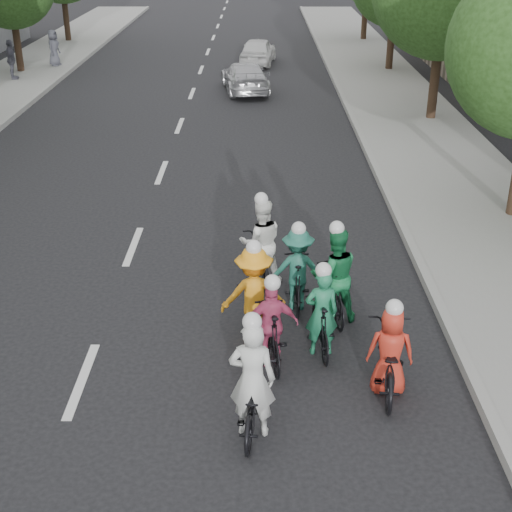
{
  "coord_description": "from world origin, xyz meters",
  "views": [
    {
      "loc": [
        2.75,
        -9.17,
        6.52
      ],
      "look_at": [
        2.7,
        2.41,
        1.0
      ],
      "focal_mm": 50.0,
      "sensor_mm": 36.0,
      "label": 1
    }
  ],
  "objects_px": {
    "cyclist_4": "(389,357)",
    "cyclist_5": "(321,320)",
    "follow_car_trail": "(258,51)",
    "cyclist_0": "(252,393)",
    "cyclist_1": "(334,282)",
    "spectator_2": "(54,48)",
    "cyclist_2": "(254,302)",
    "spectator_1": "(11,60)",
    "cyclist_3": "(272,330)",
    "cyclist_7": "(297,274)",
    "cyclist_6": "(261,251)",
    "follow_car_lead": "(245,77)"
  },
  "relations": [
    {
      "from": "cyclist_5",
      "to": "cyclist_4",
      "type": "bearing_deg",
      "value": 126.04
    },
    {
      "from": "cyclist_4",
      "to": "follow_car_trail",
      "type": "xyz_separation_m",
      "value": [
        -2.01,
        26.63,
        0.08
      ]
    },
    {
      "from": "cyclist_1",
      "to": "follow_car_trail",
      "type": "xyz_separation_m",
      "value": [
        -1.38,
        24.5,
        -0.08
      ]
    },
    {
      "from": "cyclist_2",
      "to": "cyclist_6",
      "type": "relative_size",
      "value": 0.98
    },
    {
      "from": "cyclist_3",
      "to": "cyclist_5",
      "type": "xyz_separation_m",
      "value": [
        0.81,
        0.33,
        -0.02
      ]
    },
    {
      "from": "spectator_2",
      "to": "cyclist_2",
      "type": "bearing_deg",
      "value": -146.43
    },
    {
      "from": "cyclist_1",
      "to": "cyclist_3",
      "type": "xyz_separation_m",
      "value": [
        -1.11,
        -1.4,
        -0.13
      ]
    },
    {
      "from": "follow_car_lead",
      "to": "follow_car_trail",
      "type": "distance_m",
      "value": 6.1
    },
    {
      "from": "cyclist_4",
      "to": "cyclist_1",
      "type": "bearing_deg",
      "value": -66.22
    },
    {
      "from": "follow_car_lead",
      "to": "spectator_2",
      "type": "bearing_deg",
      "value": -36.58
    },
    {
      "from": "cyclist_0",
      "to": "cyclist_3",
      "type": "distance_m",
      "value": 1.72
    },
    {
      "from": "cyclist_5",
      "to": "spectator_1",
      "type": "bearing_deg",
      "value": -66.57
    },
    {
      "from": "cyclist_2",
      "to": "cyclist_4",
      "type": "distance_m",
      "value": 2.49
    },
    {
      "from": "cyclist_4",
      "to": "cyclist_6",
      "type": "relative_size",
      "value": 1.01
    },
    {
      "from": "cyclist_1",
      "to": "spectator_1",
      "type": "bearing_deg",
      "value": -67.54
    },
    {
      "from": "follow_car_lead",
      "to": "spectator_1",
      "type": "relative_size",
      "value": 2.47
    },
    {
      "from": "cyclist_0",
      "to": "follow_car_trail",
      "type": "xyz_separation_m",
      "value": [
        0.02,
        27.59,
        0.02
      ]
    },
    {
      "from": "cyclist_0",
      "to": "spectator_1",
      "type": "height_order",
      "value": "cyclist_0"
    },
    {
      "from": "cyclist_3",
      "to": "spectator_1",
      "type": "bearing_deg",
      "value": -70.96
    },
    {
      "from": "cyclist_6",
      "to": "follow_car_lead",
      "type": "bearing_deg",
      "value": -96.41
    },
    {
      "from": "cyclist_0",
      "to": "cyclist_1",
      "type": "distance_m",
      "value": 3.4
    },
    {
      "from": "spectator_1",
      "to": "follow_car_lead",
      "type": "bearing_deg",
      "value": -111.49
    },
    {
      "from": "cyclist_7",
      "to": "follow_car_lead",
      "type": "distance_m",
      "value": 18.05
    },
    {
      "from": "cyclist_4",
      "to": "cyclist_5",
      "type": "height_order",
      "value": "cyclist_5"
    },
    {
      "from": "cyclist_2",
      "to": "follow_car_lead",
      "type": "distance_m",
      "value": 19.13
    },
    {
      "from": "spectator_2",
      "to": "cyclist_7",
      "type": "bearing_deg",
      "value": -143.83
    },
    {
      "from": "cyclist_5",
      "to": "cyclist_7",
      "type": "relative_size",
      "value": 0.97
    },
    {
      "from": "cyclist_0",
      "to": "cyclist_2",
      "type": "height_order",
      "value": "cyclist_0"
    },
    {
      "from": "cyclist_2",
      "to": "spectator_2",
      "type": "bearing_deg",
      "value": -72.64
    },
    {
      "from": "cyclist_0",
      "to": "cyclist_2",
      "type": "distance_m",
      "value": 2.39
    },
    {
      "from": "cyclist_5",
      "to": "cyclist_7",
      "type": "bearing_deg",
      "value": -83.44
    },
    {
      "from": "cyclist_2",
      "to": "cyclist_5",
      "type": "relative_size",
      "value": 1.13
    },
    {
      "from": "cyclist_1",
      "to": "spectator_1",
      "type": "distance_m",
      "value": 23.45
    },
    {
      "from": "cyclist_3",
      "to": "cyclist_7",
      "type": "xyz_separation_m",
      "value": [
        0.49,
        1.82,
        0.07
      ]
    },
    {
      "from": "cyclist_7",
      "to": "spectator_1",
      "type": "height_order",
      "value": "spectator_1"
    },
    {
      "from": "cyclist_4",
      "to": "spectator_1",
      "type": "bearing_deg",
      "value": -53.18
    },
    {
      "from": "follow_car_lead",
      "to": "spectator_2",
      "type": "distance_m",
      "value": 10.34
    },
    {
      "from": "cyclist_1",
      "to": "cyclist_0",
      "type": "bearing_deg",
      "value": 57.26
    },
    {
      "from": "cyclist_4",
      "to": "spectator_1",
      "type": "xyz_separation_m",
      "value": [
        -12.64,
        22.28,
        0.42
      ]
    },
    {
      "from": "cyclist_1",
      "to": "cyclist_4",
      "type": "bearing_deg",
      "value": 98.19
    },
    {
      "from": "cyclist_2",
      "to": "follow_car_lead",
      "type": "bearing_deg",
      "value": -92.95
    },
    {
      "from": "spectator_2",
      "to": "cyclist_4",
      "type": "bearing_deg",
      "value": -143.64
    },
    {
      "from": "follow_car_lead",
      "to": "spectator_2",
      "type": "xyz_separation_m",
      "value": [
        -9.1,
        4.89,
        0.37
      ]
    },
    {
      "from": "cyclist_3",
      "to": "spectator_1",
      "type": "relative_size",
      "value": 1.0
    },
    {
      "from": "cyclist_7",
      "to": "spectator_2",
      "type": "bearing_deg",
      "value": -65.55
    },
    {
      "from": "follow_car_trail",
      "to": "cyclist_0",
      "type": "bearing_deg",
      "value": 97.07
    },
    {
      "from": "spectator_1",
      "to": "cyclist_6",
      "type": "bearing_deg",
      "value": -162.01
    },
    {
      "from": "cyclist_1",
      "to": "cyclist_3",
      "type": "relative_size",
      "value": 1.14
    },
    {
      "from": "spectator_1",
      "to": "spectator_2",
      "type": "height_order",
      "value": "spectator_1"
    },
    {
      "from": "follow_car_trail",
      "to": "spectator_2",
      "type": "bearing_deg",
      "value": 14.18
    }
  ]
}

